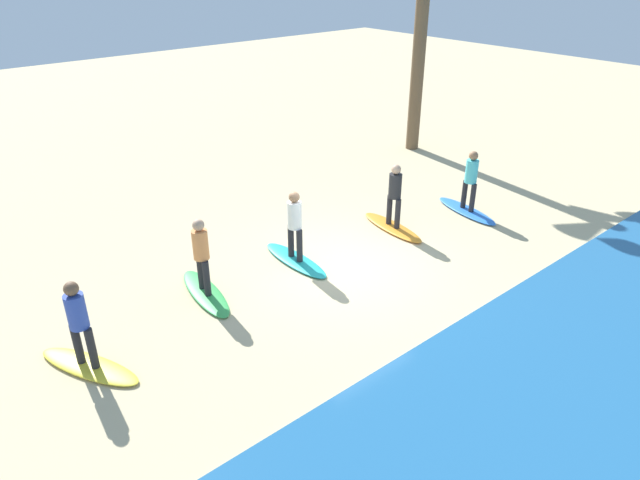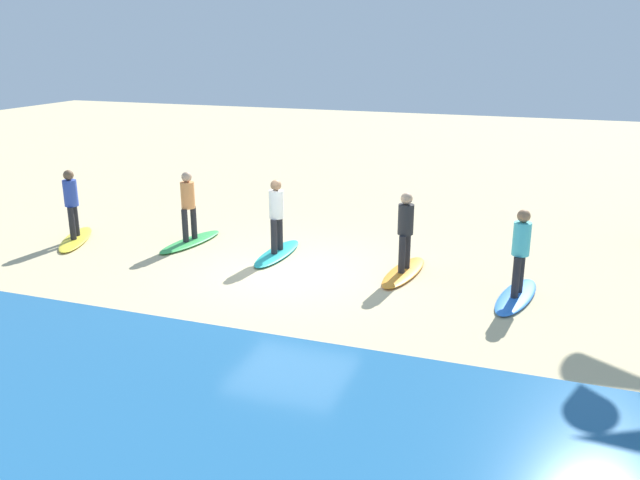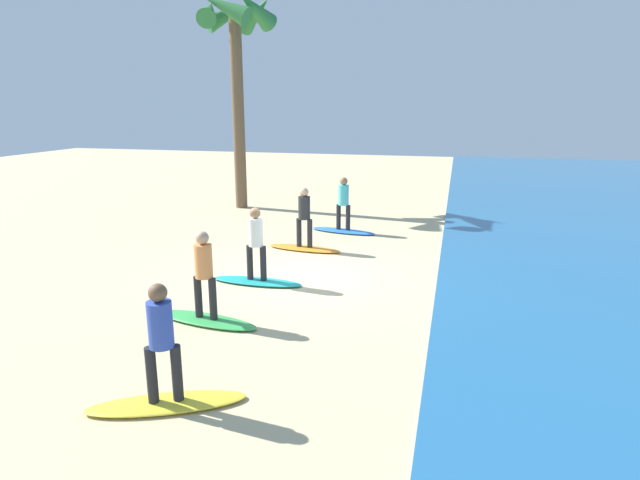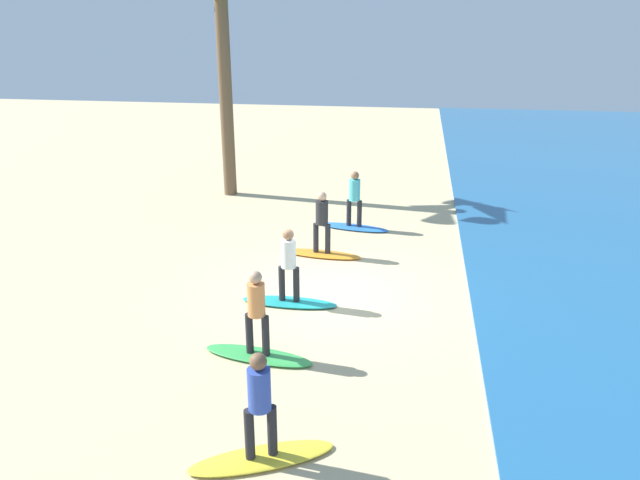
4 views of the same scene
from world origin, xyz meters
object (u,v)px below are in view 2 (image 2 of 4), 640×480
surfer_orange (406,226)px  surfboard_blue (516,297)px  surfer_blue (521,246)px  surfer_yellow (71,199)px  surfboard_green (191,242)px  surfboard_orange (404,272)px  surfer_green (188,201)px  surfboard_yellow (76,239)px  surfer_teal (276,211)px  surfboard_teal (277,253)px

surfer_orange → surfboard_blue: bearing=165.2°
surfer_orange → surfer_blue: bearing=165.2°
surfer_yellow → surfboard_blue: bearing=178.7°
surfer_blue → surfboard_green: (7.52, -0.97, -0.99)m
surfboard_orange → surfer_yellow: bearing=-80.8°
surfer_green → surfboard_yellow: (2.71, 0.74, -0.99)m
surfboard_green → surfboard_orange: bearing=94.6°
surfer_yellow → surfer_green: bearing=-164.6°
surfer_orange → surfer_teal: bearing=-5.0°
surfer_teal → surfboard_blue: bearing=170.7°
surfboard_orange → surfboard_yellow: size_ratio=1.00×
surfboard_yellow → surfboard_teal: bearing=72.4°
surfboard_teal → surfboard_green: (2.29, -0.11, 0.00)m
surfer_blue → surfer_yellow: bearing=-1.3°
surfer_blue → surfboard_yellow: size_ratio=0.78×
surfboard_green → surfboard_yellow: same height
surfer_blue → surfboard_orange: bearing=-14.8°
surfer_blue → surfer_yellow: same height
surfer_orange → surfboard_yellow: surfer_orange is taller
surfboard_orange → surfer_orange: surfer_orange is taller
surfer_teal → surfboard_green: (2.29, -0.11, -0.99)m
surfboard_blue → surfer_orange: bearing=-94.4°
surfboard_orange → surfer_green: size_ratio=1.28×
surfer_blue → surfboard_blue: bearing=90.0°
surfboard_green → surfer_green: size_ratio=1.28×
surfer_blue → surfer_green: 7.58m
surfboard_green → surfboard_yellow: 2.81m
surfer_orange → surfboard_teal: (2.95, -0.26, -0.99)m
surfer_green → surfer_yellow: bearing=15.4°
surfboard_green → surfboard_blue: bearing=91.3°
surfer_blue → surfboard_yellow: (10.23, -0.23, -0.99)m
surfer_blue → surfboard_teal: 5.40m
surfer_blue → surfboard_orange: surfer_blue is taller
surfboard_teal → surfer_yellow: surfer_yellow is taller
surfboard_blue → surfer_orange: (2.28, -0.60, 0.99)m
surfboard_orange → surfer_teal: bearing=-88.5°
surfer_blue → surfboard_green: size_ratio=0.78×
surfboard_orange → surfboard_green: bearing=-87.6°
surfboard_teal → surfer_teal: 0.99m
surfer_blue → surfer_teal: (5.23, -0.86, 0.00)m
surfboard_green → surfboard_yellow: size_ratio=1.00×
surfer_orange → surfboard_teal: size_ratio=0.78×
surfer_green → surfboard_yellow: surfer_green is taller
surfer_teal → surfer_green: size_ratio=1.00×
surfboard_blue → surfboard_orange: size_ratio=1.00×
surfer_orange → surfer_yellow: size_ratio=1.00×
surfer_yellow → surfer_teal: bearing=-172.8°
surfer_yellow → surfer_orange: bearing=-177.3°
surfboard_teal → surfboard_blue: bearing=81.5°
surfer_blue → surfboard_yellow: surfer_blue is taller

